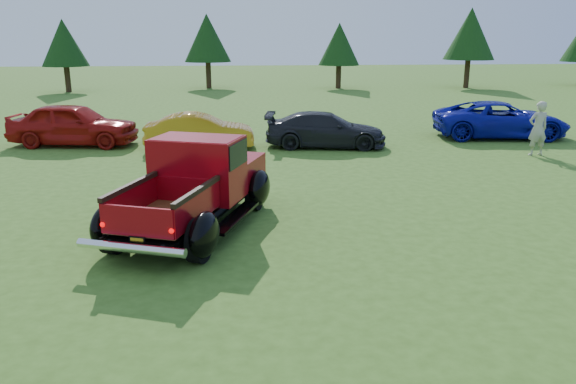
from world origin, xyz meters
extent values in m
plane|color=#395E1A|center=(0.00, 0.00, 0.00)|extent=(120.00, 120.00, 0.00)
cylinder|color=#332114|center=(-12.00, 29.00, 0.83)|extent=(0.36, 0.36, 1.66)
cone|color=black|center=(-12.00, 29.00, 3.13)|extent=(2.94, 2.94, 2.94)
cylinder|color=#332114|center=(-3.00, 31.00, 0.90)|extent=(0.36, 0.36, 1.80)
cone|color=black|center=(-3.00, 31.00, 3.40)|extent=(3.20, 3.20, 3.20)
cylinder|color=#332114|center=(6.00, 30.00, 0.79)|extent=(0.36, 0.36, 1.58)
cone|color=black|center=(6.00, 30.00, 2.99)|extent=(2.82, 2.82, 2.82)
cylinder|color=#332114|center=(15.00, 29.50, 0.97)|extent=(0.36, 0.36, 1.94)
cone|color=black|center=(15.00, 29.50, 3.67)|extent=(3.46, 3.46, 3.46)
cylinder|color=black|center=(-3.23, 0.15, 0.38)|extent=(0.47, 0.78, 0.75)
cylinder|color=black|center=(-1.72, -0.39, 0.38)|extent=(0.47, 0.78, 0.75)
cylinder|color=black|center=(-2.21, 2.98, 0.38)|extent=(0.47, 0.78, 0.75)
cylinder|color=black|center=(-0.71, 2.44, 0.38)|extent=(0.47, 0.78, 0.75)
cube|color=black|center=(-1.95, 1.34, 0.42)|extent=(2.73, 4.59, 0.19)
cube|color=maroon|center=(-1.43, 2.80, 0.81)|extent=(1.98, 1.86, 0.58)
cube|color=silver|center=(-1.19, 3.48, 0.80)|extent=(1.43, 0.56, 0.47)
cube|color=maroon|center=(-1.84, 1.65, 1.13)|extent=(1.94, 1.58, 1.22)
cube|color=black|center=(-1.84, 1.65, 1.45)|extent=(1.94, 1.50, 0.47)
cube|color=maroon|center=(-1.84, 1.65, 1.71)|extent=(1.83, 1.47, 0.08)
cube|color=brown|center=(-2.35, 0.24, 0.58)|extent=(1.83, 2.19, 0.05)
cube|color=maroon|center=(-2.94, 0.45, 0.83)|extent=(0.68, 1.78, 0.49)
cube|color=maroon|center=(-1.75, 0.02, 0.83)|extent=(0.68, 1.78, 0.49)
cube|color=maroon|center=(-2.03, 1.12, 0.83)|extent=(1.21, 0.47, 0.49)
cube|color=maroon|center=(-2.67, -0.65, 0.83)|extent=(1.21, 0.48, 0.49)
cube|color=black|center=(-2.94, 0.45, 1.12)|extent=(0.71, 1.79, 0.08)
cube|color=black|center=(-1.75, 0.02, 1.12)|extent=(0.71, 1.79, 0.08)
ellipsoid|color=black|center=(-3.31, 0.18, 0.49)|extent=(0.74, 1.08, 0.83)
ellipsoid|color=black|center=(-1.64, -0.42, 0.49)|extent=(0.74, 1.08, 0.83)
ellipsoid|color=black|center=(-2.30, 3.01, 0.49)|extent=(0.74, 1.08, 0.83)
ellipsoid|color=black|center=(-0.62, 2.41, 0.49)|extent=(0.74, 1.08, 0.83)
cube|color=black|center=(-2.81, 1.60, 0.31)|extent=(0.95, 1.96, 0.06)
cube|color=black|center=(-1.13, 0.99, 0.31)|extent=(0.95, 1.96, 0.06)
cylinder|color=silver|center=(-2.75, -0.87, 0.47)|extent=(1.77, 0.76, 0.15)
cube|color=black|center=(-2.68, -0.68, 0.52)|extent=(0.27, 0.11, 0.14)
cube|color=gold|center=(-2.68, -0.69, 0.52)|extent=(0.22, 0.08, 0.09)
sphere|color=#CC0505|center=(-3.24, -0.47, 0.73)|extent=(0.08, 0.08, 0.08)
sphere|color=#CC0505|center=(-2.11, -0.88, 0.73)|extent=(0.08, 0.08, 0.08)
imported|color=#9E130E|center=(-6.60, 10.27, 0.72)|extent=(4.44, 2.30, 1.44)
imported|color=#C3831A|center=(-2.30, 9.26, 0.58)|extent=(3.55, 1.25, 1.17)
imported|color=black|center=(1.87, 9.23, 0.58)|extent=(4.20, 2.20, 1.16)
imported|color=#0E129C|center=(8.50, 10.40, 0.66)|extent=(4.94, 2.70, 1.31)
imported|color=#ACA895|center=(8.20, 7.26, 0.85)|extent=(0.64, 0.44, 1.69)
camera|label=1|loc=(-1.04, -9.19, 3.67)|focal=35.00mm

